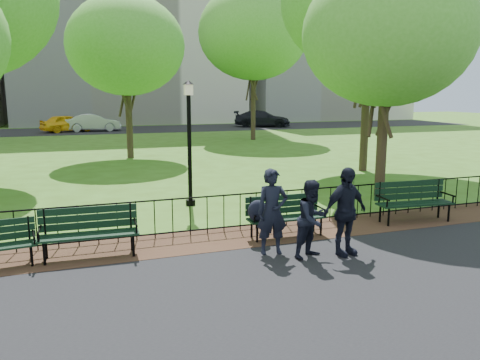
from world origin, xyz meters
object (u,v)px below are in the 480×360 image
object	(u,v)px
tree_far_c	(126,45)
sedan_dark	(262,119)
tree_near_e	(388,34)
sedan_silver	(93,123)
park_bench_left_a	(89,227)
taxi	(67,123)
park_bench_right_a	(413,197)
person_left	(272,212)
park_bench_main	(272,211)
lamppost	(189,139)
person_right	(345,211)
tree_far_e	(254,33)
person_mid	(312,219)

from	to	relation	value
tree_far_c	sedan_dark	world-z (taller)	tree_far_c
tree_near_e	sedan_silver	world-z (taller)	tree_near_e
tree_far_c	sedan_dark	distance (m)	23.96
park_bench_left_a	taxi	size ratio (longest dim) A/B	0.45
park_bench_left_a	park_bench_right_a	size ratio (longest dim) A/B	0.96
sedan_silver	taxi	bearing A→B (deg)	90.56
person_left	sedan_silver	distance (m)	33.76
park_bench_left_a	sedan_silver	xyz separation A→B (m)	(1.34, 32.65, 0.15)
park_bench_main	sedan_dark	size ratio (longest dim) A/B	0.34
lamppost	person_left	world-z (taller)	lamppost
park_bench_main	person_right	bearing A→B (deg)	-56.35
lamppost	tree_far_e	distance (m)	20.43
lamppost	tree_far_e	bearing A→B (deg)	63.78
person_mid	sedan_dark	world-z (taller)	sedan_dark
person_left	sedan_dark	xyz separation A→B (m)	(13.54, 33.96, -0.08)
person_right	sedan_silver	xyz separation A→B (m)	(-3.45, 34.24, -0.14)
tree_near_e	taxi	distance (m)	31.54
tree_far_c	person_right	size ratio (longest dim) A/B	4.46
park_bench_left_a	person_mid	xyz separation A→B (m)	(4.11, -1.50, 0.17)
park_bench_main	park_bench_left_a	distance (m)	3.86
lamppost	sedan_dark	distance (m)	32.58
lamppost	person_left	xyz separation A→B (m)	(0.57, -4.62, -1.06)
lamppost	person_mid	xyz separation A→B (m)	(1.22, -5.07, -1.15)
taxi	sedan_silver	size ratio (longest dim) A/B	0.94
tree_near_e	park_bench_right_a	bearing A→B (deg)	-110.83
person_mid	tree_far_c	bearing A→B (deg)	73.50
park_bench_left_a	sedan_silver	bearing A→B (deg)	89.75
person_left	person_mid	bearing A→B (deg)	-26.75
park_bench_right_a	sedan_silver	size ratio (longest dim) A/B	0.44
park_bench_main	sedan_dark	world-z (taller)	sedan_dark
park_bench_right_a	person_left	xyz separation A→B (m)	(-4.29, -1.07, 0.24)
tree_near_e	taxi	bearing A→B (deg)	107.86
park_bench_right_a	tree_far_c	distance (m)	16.17
park_bench_main	taxi	size ratio (longest dim) A/B	0.43
tree_far_e	person_right	bearing A→B (deg)	-106.60
park_bench_left_a	tree_near_e	size ratio (longest dim) A/B	0.27
sedan_dark	park_bench_right_a	bearing A→B (deg)	-172.35
tree_near_e	person_left	xyz separation A→B (m)	(-5.38, -3.92, -4.07)
park_bench_right_a	person_left	world-z (taller)	person_left
person_mid	sedan_silver	world-z (taller)	person_mid
park_bench_right_a	person_mid	bearing A→B (deg)	-151.94
tree_far_e	person_right	world-z (taller)	tree_far_e
park_bench_left_a	lamppost	bearing A→B (deg)	53.19
person_left	taxi	world-z (taller)	person_left
park_bench_right_a	tree_far_e	world-z (taller)	tree_far_e
sedan_silver	sedan_dark	size ratio (longest dim) A/B	0.84
park_bench_right_a	taxi	bearing A→B (deg)	109.96
lamppost	sedan_silver	xyz separation A→B (m)	(-1.54, 29.08, -1.18)
tree_near_e	person_right	bearing A→B (deg)	-132.20
park_bench_right_a	sedan_silver	bearing A→B (deg)	106.46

